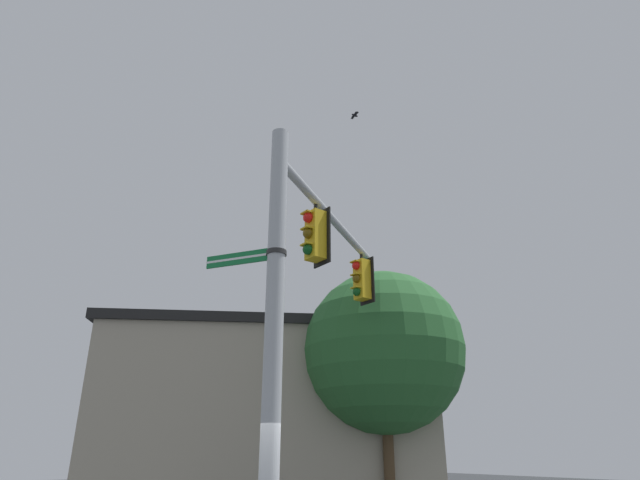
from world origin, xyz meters
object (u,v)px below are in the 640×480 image
at_px(traffic_light_nearest_pole, 315,235).
at_px(street_name_sign, 258,256).
at_px(traffic_light_mid_inner, 361,280).
at_px(bird_flying, 355,115).

relative_size(traffic_light_nearest_pole, street_name_sign, 0.98).
bearing_deg(traffic_light_mid_inner, bird_flying, 137.10).
bearing_deg(traffic_light_mid_inner, street_name_sign, 117.63).
bearing_deg(traffic_light_nearest_pole, traffic_light_mid_inner, -58.39).
height_order(traffic_light_nearest_pole, traffic_light_mid_inner, same).
bearing_deg(traffic_light_nearest_pole, bird_flying, -78.65).
height_order(street_name_sign, bird_flying, bird_flying).
height_order(traffic_light_mid_inner, bird_flying, bird_flying).
xyz_separation_m(traffic_light_mid_inner, street_name_sign, (-2.31, 4.41, -1.01)).
relative_size(traffic_light_nearest_pole, traffic_light_mid_inner, 1.00).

